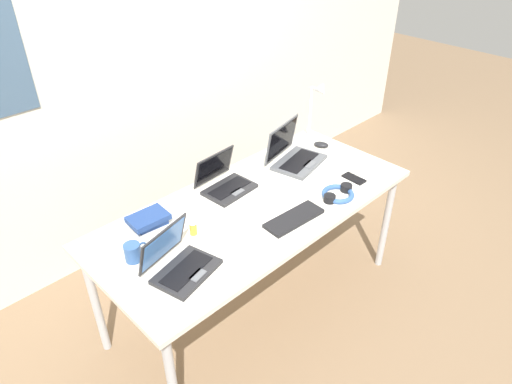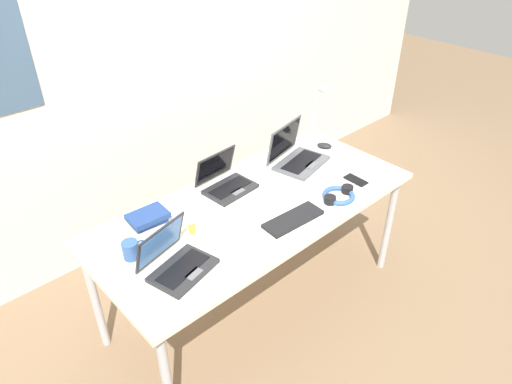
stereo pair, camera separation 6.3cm
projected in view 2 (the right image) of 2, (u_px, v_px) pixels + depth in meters
ground_plane at (256, 301)px, 2.92m from camera, size 12.00×12.00×0.00m
wall_back at (135, 54)px, 2.87m from camera, size 6.00×0.13×2.60m
desk at (256, 213)px, 2.54m from camera, size 1.80×0.80×0.74m
desk_lamp at (318, 113)px, 3.02m from camera, size 0.12×0.18×0.40m
laptop_by_keyboard at (296, 156)px, 2.85m from camera, size 0.38×0.33×0.24m
laptop_front_right at (176, 261)px, 2.07m from camera, size 0.33×0.31×0.21m
laptop_center at (226, 182)px, 2.62m from camera, size 0.29×0.26×0.20m
external_keyboard at (293, 219)px, 2.39m from camera, size 0.34×0.14×0.02m
computer_mouse at (324, 146)px, 3.03m from camera, size 0.09×0.11×0.03m
cell_phone at (356, 180)px, 2.70m from camera, size 0.07×0.14×0.01m
headphones at (339, 195)px, 2.56m from camera, size 0.21×0.18×0.04m
pill_bottle at (192, 226)px, 2.29m from camera, size 0.04×0.04×0.08m
book_stack at (148, 217)px, 2.36m from camera, size 0.20×0.15×0.06m
coffee_mug at (131, 250)px, 2.14m from camera, size 0.11×0.08×0.09m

